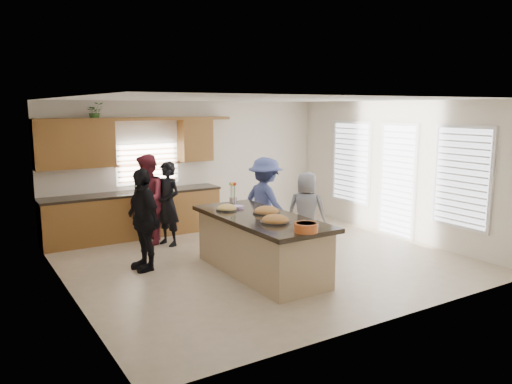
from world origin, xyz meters
TOP-DOWN VIEW (x-y plane):
  - floor at (0.00, 0.00)m, footprint 6.50×6.50m
  - room_shell at (0.00, 0.00)m, footprint 6.52×6.02m
  - back_cabinetry at (-1.47, 2.73)m, footprint 4.08×0.66m
  - right_wall_glazing at (3.22, -0.13)m, footprint 0.06×4.00m
  - island at (-0.41, -0.59)m, footprint 1.16×2.71m
  - platter_front at (-0.46, -1.09)m, footprint 0.47×0.47m
  - platter_mid at (-0.22, -0.47)m, footprint 0.46×0.46m
  - platter_back at (-0.66, 0.09)m, footprint 0.37×0.37m
  - salad_bowl at (-0.42, -1.80)m, footprint 0.33×0.33m
  - clear_cup at (-0.14, -1.66)m, footprint 0.09×0.09m
  - plate_stack at (-0.42, 0.13)m, footprint 0.22×0.22m
  - flower_vase at (-0.33, 0.45)m, footprint 0.14×0.14m
  - potted_plant at (-2.08, 2.82)m, footprint 0.33×0.29m
  - woman_left_back at (-1.05, 1.78)m, footprint 0.58×0.70m
  - woman_left_mid at (-1.38, 2.03)m, footprint 0.96×1.06m
  - woman_left_front at (-1.95, 0.59)m, footprint 0.52×1.03m
  - woman_right_back at (0.50, 0.67)m, footprint 0.83×1.21m
  - woman_right_front at (1.01, 0.06)m, footprint 0.84×0.86m

SIDE VIEW (x-z plane):
  - floor at x=0.00m, z-range 0.00..0.00m
  - island at x=-0.41m, z-range -0.02..0.93m
  - woman_right_front at x=1.01m, z-range 0.00..1.50m
  - woman_left_back at x=-1.05m, z-range 0.00..1.64m
  - woman_left_front at x=-1.95m, z-range 0.00..1.69m
  - woman_right_back at x=0.50m, z-range 0.00..1.74m
  - woman_left_mid at x=-1.38m, z-range 0.00..1.78m
  - back_cabinetry at x=-1.47m, z-range -0.32..2.14m
  - plate_stack at x=-0.42m, z-range 0.95..0.99m
  - platter_back at x=-0.66m, z-range 0.90..1.05m
  - platter_mid at x=-0.22m, z-range 0.89..1.07m
  - platter_front at x=-0.46m, z-range 0.88..1.07m
  - clear_cup at x=-0.14m, z-range 0.95..1.06m
  - salad_bowl at x=-0.42m, z-range 0.96..1.09m
  - flower_vase at x=-0.33m, z-range 0.95..1.36m
  - right_wall_glazing at x=3.22m, z-range 0.22..2.47m
  - room_shell at x=0.00m, z-range 0.50..3.31m
  - potted_plant at x=-2.08m, z-range 2.40..2.76m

